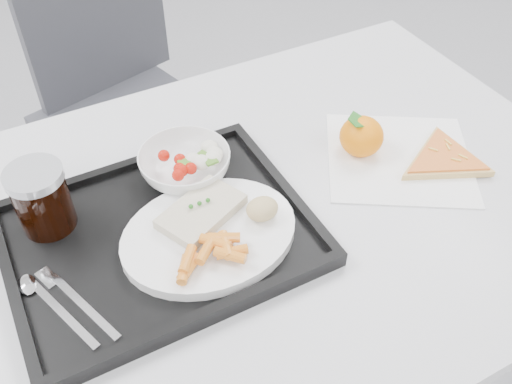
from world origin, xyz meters
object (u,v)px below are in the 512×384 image
object	(u,v)px
tangerine	(361,136)
cola_glass	(41,198)
salad_bowl	(185,165)
chair	(118,83)
pizza_slice	(444,159)
dinner_plate	(209,235)
tray	(160,237)
table	(249,237)

from	to	relation	value
tangerine	cola_glass	bearing A→B (deg)	172.56
salad_bowl	cola_glass	size ratio (longest dim) A/B	1.41
chair	cola_glass	bearing A→B (deg)	-113.20
cola_glass	pizza_slice	xyz separation A→B (m)	(0.65, -0.17, -0.06)
dinner_plate	pizza_slice	distance (m)	0.44
chair	pizza_slice	bearing A→B (deg)	-66.78
tray	dinner_plate	size ratio (longest dim) A/B	1.67
chair	salad_bowl	distance (m)	0.72
tray	cola_glass	xyz separation A→B (m)	(-0.14, 0.10, 0.06)
dinner_plate	pizza_slice	world-z (taller)	dinner_plate
dinner_plate	salad_bowl	distance (m)	0.15
table	cola_glass	world-z (taller)	cola_glass
table	pizza_slice	size ratio (longest dim) A/B	6.05
dinner_plate	cola_glass	distance (m)	0.25
dinner_plate	tray	bearing A→B (deg)	145.29
chair	cola_glass	xyz separation A→B (m)	(-0.29, -0.67, 0.28)
tray	tangerine	distance (m)	0.40
dinner_plate	salad_bowl	xyz separation A→B (m)	(0.02, 0.15, 0.01)
dinner_plate	cola_glass	bearing A→B (deg)	144.88
table	cola_glass	distance (m)	0.34
tray	salad_bowl	world-z (taller)	salad_bowl
dinner_plate	cola_glass	world-z (taller)	cola_glass
dinner_plate	cola_glass	size ratio (longest dim) A/B	2.50
dinner_plate	pizza_slice	size ratio (longest dim) A/B	1.36
pizza_slice	cola_glass	bearing A→B (deg)	165.60
dinner_plate	tangerine	world-z (taller)	tangerine
chair	tray	xyz separation A→B (m)	(-0.15, -0.77, 0.22)
salad_bowl	cola_glass	distance (m)	0.23
salad_bowl	pizza_slice	bearing A→B (deg)	-22.01
cola_glass	tangerine	xyz separation A→B (m)	(0.53, -0.07, -0.04)
pizza_slice	tray	bearing A→B (deg)	172.51
cola_glass	tangerine	bearing A→B (deg)	-7.44
chair	tangerine	world-z (taller)	chair
chair	dinner_plate	world-z (taller)	chair
table	pizza_slice	distance (m)	0.37
salad_bowl	tangerine	size ratio (longest dim) A/B	1.70
pizza_slice	tangerine	bearing A→B (deg)	139.36
table	dinner_plate	world-z (taller)	dinner_plate
dinner_plate	table	bearing A→B (deg)	24.05
chair	tray	world-z (taller)	chair
chair	tangerine	size ratio (longest dim) A/B	10.42
dinner_plate	pizza_slice	xyz separation A→B (m)	(0.44, -0.02, -0.01)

